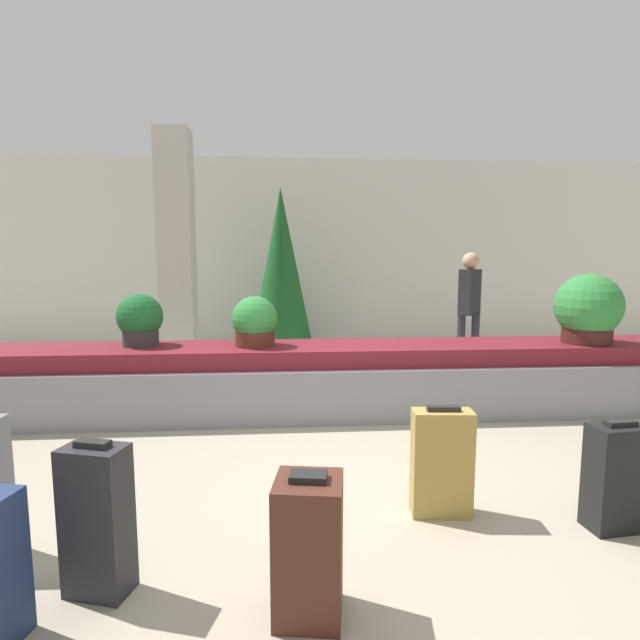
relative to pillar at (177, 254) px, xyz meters
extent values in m
plane|color=#9E937F|center=(1.76, -3.64, -1.60)|extent=(18.00, 18.00, 0.00)
cube|color=silver|center=(1.76, 1.80, 0.00)|extent=(18.00, 0.06, 3.20)
cube|color=gray|center=(1.76, -1.90, -1.34)|extent=(8.56, 0.92, 0.51)
cube|color=maroon|center=(1.76, -1.90, -1.00)|extent=(8.21, 0.76, 0.18)
cube|color=beige|center=(0.00, 0.00, 0.00)|extent=(0.44, 0.44, 3.20)
cube|color=#472319|center=(1.49, -4.78, -1.29)|extent=(0.33, 0.32, 0.62)
cube|color=black|center=(1.49, -4.78, -0.97)|extent=(0.17, 0.12, 0.03)
cube|color=black|center=(3.29, -4.21, -1.29)|extent=(0.33, 0.22, 0.61)
cube|color=black|center=(3.29, -4.21, -0.97)|extent=(0.18, 0.08, 0.03)
cube|color=#232328|center=(0.53, -4.55, -1.25)|extent=(0.33, 0.25, 0.71)
cube|color=black|center=(0.53, -4.55, -0.88)|extent=(0.17, 0.10, 0.03)
cube|color=#A3843D|center=(2.34, -3.97, -1.28)|extent=(0.37, 0.19, 0.65)
cube|color=black|center=(2.34, -3.97, -0.94)|extent=(0.20, 0.07, 0.03)
cylinder|color=#4C2319|center=(1.12, -1.90, -0.84)|extent=(0.39, 0.39, 0.15)
sphere|color=#2D7F38|center=(1.12, -1.90, -0.64)|extent=(0.45, 0.45, 0.45)
cylinder|color=#2D2D2D|center=(-0.01, -1.79, -0.83)|extent=(0.34, 0.34, 0.17)
sphere|color=#195B28|center=(-0.01, -1.79, -0.62)|extent=(0.45, 0.45, 0.45)
cylinder|color=#381914|center=(4.47, -1.99, -0.81)|extent=(0.47, 0.47, 0.20)
sphere|color=#2D7F38|center=(4.47, -1.99, -0.53)|extent=(0.65, 0.65, 0.65)
cylinder|color=#282833|center=(3.83, -0.18, -1.21)|extent=(0.11, 0.11, 0.78)
cylinder|color=#282833|center=(4.03, -0.18, -1.21)|extent=(0.11, 0.11, 0.78)
cube|color=#232328|center=(3.93, -0.18, -0.51)|extent=(0.36, 0.35, 0.62)
sphere|color=tan|center=(3.93, -0.18, -0.09)|extent=(0.23, 0.23, 0.23)
cylinder|color=#4C331E|center=(1.37, 0.84, -1.51)|extent=(0.16, 0.16, 0.18)
cone|color=#195623|center=(1.37, 0.84, -0.21)|extent=(0.97, 0.97, 2.41)
camera|label=1|loc=(1.39, -6.78, -0.04)|focal=28.00mm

